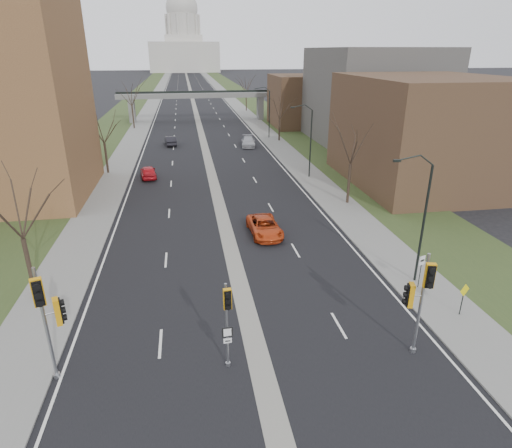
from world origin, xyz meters
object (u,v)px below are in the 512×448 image
object	(u,v)px
signal_pole_left	(48,309)
car_left_far	(171,141)
speed_limit_sign	(421,266)
car_right_mid	(248,142)
signal_pole_right	(420,292)
signal_pole_median	(227,313)
car_right_near	(265,227)
warning_sign	(463,295)
car_left_near	(148,172)

from	to	relation	value
signal_pole_left	car_left_far	xyz separation A→B (m)	(4.06, 54.34, -3.15)
speed_limit_sign	car_right_mid	world-z (taller)	speed_limit_sign
signal_pole_left	signal_pole_right	world-z (taller)	signal_pole_left
speed_limit_sign	signal_pole_median	bearing A→B (deg)	-178.09
signal_pole_left	car_left_far	bearing A→B (deg)	66.39
car_right_mid	car_right_near	bearing A→B (deg)	-89.03
signal_pole_left	warning_sign	world-z (taller)	signal_pole_left
signal_pole_right	car_left_far	world-z (taller)	signal_pole_right
car_right_mid	signal_pole_right	bearing A→B (deg)	-82.07
car_right_near	car_right_mid	xyz separation A→B (m)	(3.92, 36.05, 0.04)
signal_pole_median	speed_limit_sign	xyz separation A→B (m)	(13.11, 5.62, -1.57)
speed_limit_sign	car_left_near	bearing A→B (deg)	101.46
car_right_near	car_right_mid	size ratio (longest dim) A/B	0.99
signal_pole_right	car_left_near	xyz separation A→B (m)	(-15.55, 36.03, -2.97)
signal_pole_left	car_left_near	xyz separation A→B (m)	(1.76, 34.98, -3.14)
warning_sign	car_left_near	bearing A→B (deg)	100.71
warning_sign	car_right_near	size ratio (longest dim) A/B	0.39
signal_pole_right	car_left_near	world-z (taller)	signal_pole_right
car_left_far	car_left_near	bearing A→B (deg)	76.34
signal_pole_left	car_right_near	world-z (taller)	signal_pole_left
signal_pole_right	car_right_mid	xyz separation A→B (m)	(-0.70, 52.51, -2.96)
signal_pole_left	signal_pole_right	bearing A→B (deg)	-22.78
signal_pole_right	car_left_far	xyz separation A→B (m)	(-13.25, 55.38, -2.98)
signal_pole_right	car_right_near	distance (m)	17.36
signal_pole_left	warning_sign	bearing A→B (deg)	-14.96
car_right_near	car_left_far	bearing A→B (deg)	100.12
car_left_near	car_right_mid	distance (m)	22.18
speed_limit_sign	car_right_near	world-z (taller)	speed_limit_sign
signal_pole_median	car_right_mid	distance (m)	52.87
speed_limit_sign	car_right_near	xyz separation A→B (m)	(-8.37, 10.42, -0.96)
signal_pole_left	signal_pole_median	world-z (taller)	signal_pole_left
signal_pole_left	signal_pole_median	bearing A→B (deg)	-23.84
car_right_near	car_right_mid	world-z (taller)	car_right_mid
signal_pole_left	car_left_near	size ratio (longest dim) A/B	1.34
car_right_near	speed_limit_sign	bearing A→B (deg)	-53.63
signal_pole_right	car_left_near	distance (m)	39.35
signal_pole_left	speed_limit_sign	distance (m)	21.76
car_left_near	car_right_mid	world-z (taller)	car_right_mid
signal_pole_left	signal_pole_median	size ratio (longest dim) A/B	1.27
warning_sign	car_left_far	world-z (taller)	warning_sign
car_left_near	car_right_mid	xyz separation A→B (m)	(14.85, 16.48, 0.01)
car_left_near	car_left_far	size ratio (longest dim) A/B	0.97
car_right_near	signal_pole_median	bearing A→B (deg)	-108.86
signal_pole_right	warning_sign	size ratio (longest dim) A/B	2.77
car_right_near	signal_pole_right	bearing A→B (deg)	-76.72
speed_limit_sign	car_left_near	world-z (taller)	speed_limit_sign
warning_sign	car_left_near	world-z (taller)	warning_sign
car_right_near	car_right_mid	bearing A→B (deg)	81.42
signal_pole_median	signal_pole_right	world-z (taller)	signal_pole_right
speed_limit_sign	car_left_near	distance (m)	35.67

